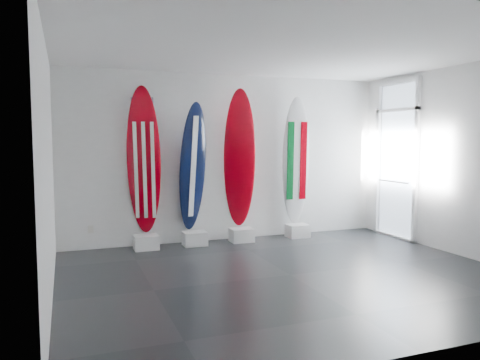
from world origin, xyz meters
name	(u,v)px	position (x,y,z in m)	size (l,w,h in m)	color
floor	(290,275)	(0.00, 0.00, 0.00)	(6.00, 6.00, 0.00)	black
ceiling	(292,50)	(0.00, 0.00, 3.00)	(6.00, 6.00, 0.00)	white
wall_back	(229,158)	(0.00, 2.50, 1.50)	(6.00, 6.00, 0.00)	white
wall_front	(427,180)	(0.00, -2.50, 1.50)	(6.00, 6.00, 0.00)	white
wall_left	(48,170)	(-3.00, 0.00, 1.50)	(5.00, 5.00, 0.00)	white
wall_right	(464,161)	(3.00, 0.00, 1.50)	(5.00, 5.00, 0.00)	white
display_block_usa	(146,242)	(-1.59, 2.18, 0.12)	(0.40, 0.30, 0.24)	white
surfboard_usa	(144,161)	(-1.59, 2.28, 1.47)	(0.56, 0.08, 2.48)	#95000C
display_block_navy	(195,239)	(-0.75, 2.18, 0.12)	(0.40, 0.30, 0.24)	white
surfboard_navy	(193,167)	(-0.75, 2.28, 1.35)	(0.51, 0.08, 2.25)	black
display_block_swiss	(242,235)	(0.12, 2.18, 0.12)	(0.40, 0.30, 0.24)	white
surfboard_swiss	(240,159)	(0.12, 2.28, 1.48)	(0.57, 0.08, 2.51)	#95000C
display_block_italy	(298,231)	(1.25, 2.18, 0.12)	(0.40, 0.30, 0.24)	white
surfboard_italy	(296,161)	(1.25, 2.28, 1.43)	(0.54, 0.08, 2.39)	white
wall_outlet	(91,229)	(-2.45, 2.48, 0.35)	(0.09, 0.02, 0.13)	silver
glass_door	(397,161)	(2.97, 1.55, 1.43)	(0.12, 1.16, 2.85)	white
balcony	(450,207)	(4.30, 1.55, 0.50)	(2.80, 2.20, 1.20)	slate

